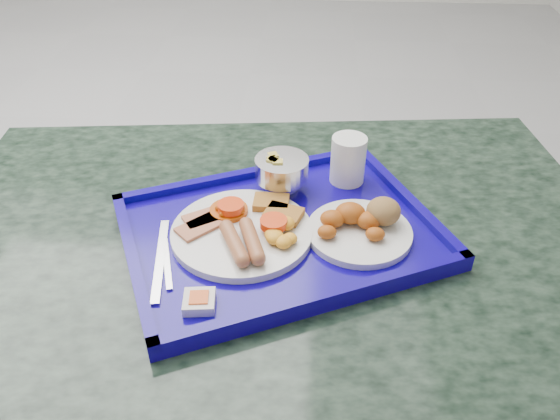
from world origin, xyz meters
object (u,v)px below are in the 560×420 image
main_plate (247,229)px  juice_cup (348,158)px  tray (280,233)px  bread_plate (362,224)px  fruit_bowl (281,169)px  table (274,304)px

main_plate → juice_cup: juice_cup is taller
tray → juice_cup: size_ratio=6.78×
main_plate → bread_plate: (0.19, 0.02, 0.01)m
main_plate → bread_plate: 0.19m
bread_plate → juice_cup: 0.16m
tray → juice_cup: (0.11, 0.16, 0.05)m
fruit_bowl → tray: bearing=-87.3°
fruit_bowl → juice_cup: 0.13m
table → fruit_bowl: fruit_bowl is taller
table → tray: 0.20m
juice_cup → tray: bearing=-125.8°
main_plate → table: bearing=48.8°
tray → fruit_bowl: bearing=92.7°
table → bread_plate: bearing=-10.3°
tray → fruit_bowl: size_ratio=6.27×
tray → fruit_bowl: (-0.01, 0.12, 0.05)m
bread_plate → fruit_bowl: bearing=139.6°
main_plate → juice_cup: bearing=46.7°
bread_plate → juice_cup: size_ratio=1.92×
bread_plate → fruit_bowl: size_ratio=1.78×
fruit_bowl → juice_cup: (0.12, 0.04, 0.00)m
table → juice_cup: juice_cup is taller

